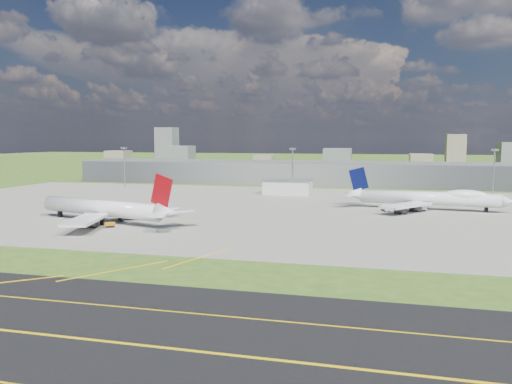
% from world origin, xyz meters
% --- Properties ---
extents(ground, '(1400.00, 1400.00, 0.00)m').
position_xyz_m(ground, '(0.00, 150.00, 0.00)').
color(ground, '#39591B').
rests_on(ground, ground).
extents(apron, '(360.00, 190.00, 0.08)m').
position_xyz_m(apron, '(10.00, 40.00, 0.04)').
color(apron, gray).
rests_on(apron, ground).
extents(terminal, '(300.00, 42.00, 15.00)m').
position_xyz_m(terminal, '(0.00, 165.00, 7.50)').
color(terminal, slate).
rests_on(terminal, ground).
extents(ops_building, '(26.00, 16.00, 8.00)m').
position_xyz_m(ops_building, '(10.00, 100.00, 4.00)').
color(ops_building, silver).
rests_on(ops_building, ground).
extents(mast_west, '(3.50, 2.00, 25.90)m').
position_xyz_m(mast_west, '(-100.00, 115.00, 17.71)').
color(mast_west, gray).
rests_on(mast_west, ground).
extents(mast_center, '(3.50, 2.00, 25.90)m').
position_xyz_m(mast_center, '(10.00, 115.00, 17.71)').
color(mast_center, gray).
rests_on(mast_center, ground).
extents(mast_east, '(3.50, 2.00, 25.90)m').
position_xyz_m(mast_east, '(120.00, 115.00, 17.71)').
color(mast_east, gray).
rests_on(mast_east, ground).
extents(airliner_red_twin, '(69.48, 53.05, 19.44)m').
position_xyz_m(airliner_red_twin, '(-38.72, -11.44, 5.18)').
color(airliner_red_twin, white).
rests_on(airliner_red_twin, ground).
extents(airliner_blue_quad, '(70.77, 55.20, 18.48)m').
position_xyz_m(airliner_blue_quad, '(81.46, 53.52, 5.13)').
color(airliner_blue_quad, white).
rests_on(airliner_blue_quad, ground).
extents(tug_yellow, '(4.02, 3.74, 1.76)m').
position_xyz_m(tug_yellow, '(-31.82, -20.23, 0.92)').
color(tug_yellow, '#C16E0B').
rests_on(tug_yellow, ground).
extents(van_white_near, '(4.08, 5.87, 2.72)m').
position_xyz_m(van_white_near, '(63.43, 44.59, 1.37)').
color(van_white_near, silver).
rests_on(van_white_near, ground).
extents(van_white_far, '(5.55, 4.36, 2.59)m').
position_xyz_m(van_white_far, '(77.77, 47.78, 1.30)').
color(van_white_far, white).
rests_on(van_white_far, ground).
extents(bldg_far_w, '(24.00, 20.00, 18.00)m').
position_xyz_m(bldg_far_w, '(-220.00, 320.00, 9.00)').
color(bldg_far_w, gray).
rests_on(bldg_far_w, ground).
extents(bldg_w, '(28.00, 22.00, 24.00)m').
position_xyz_m(bldg_w, '(-140.00, 300.00, 12.00)').
color(bldg_w, slate).
rests_on(bldg_w, ground).
extents(bldg_cw, '(20.00, 18.00, 14.00)m').
position_xyz_m(bldg_cw, '(-60.00, 340.00, 7.00)').
color(bldg_cw, gray).
rests_on(bldg_cw, ground).
extents(bldg_c, '(26.00, 20.00, 22.00)m').
position_xyz_m(bldg_c, '(20.00, 310.00, 11.00)').
color(bldg_c, slate).
rests_on(bldg_c, ground).
extents(bldg_ce, '(22.00, 24.00, 16.00)m').
position_xyz_m(bldg_ce, '(100.00, 350.00, 8.00)').
color(bldg_ce, gray).
rests_on(bldg_ce, ground).
extents(bldg_tall_w, '(22.00, 20.00, 44.00)m').
position_xyz_m(bldg_tall_w, '(-180.00, 360.00, 22.00)').
color(bldg_tall_w, slate).
rests_on(bldg_tall_w, ground).
extents(bldg_tall_e, '(20.00, 18.00, 36.00)m').
position_xyz_m(bldg_tall_e, '(140.00, 410.00, 18.00)').
color(bldg_tall_e, gray).
rests_on(bldg_tall_e, ground).
extents(tree_far_w, '(7.20, 7.20, 8.80)m').
position_xyz_m(tree_far_w, '(-200.00, 270.00, 5.18)').
color(tree_far_w, '#382314').
rests_on(tree_far_w, ground).
extents(tree_w, '(6.75, 6.75, 8.25)m').
position_xyz_m(tree_w, '(-110.00, 265.00, 4.86)').
color(tree_w, '#382314').
rests_on(tree_w, ground).
extents(tree_c, '(8.10, 8.10, 9.90)m').
position_xyz_m(tree_c, '(-20.00, 280.00, 5.84)').
color(tree_c, '#382314').
rests_on(tree_c, ground).
extents(tree_e, '(7.65, 7.65, 9.35)m').
position_xyz_m(tree_e, '(70.00, 275.00, 5.51)').
color(tree_e, '#382314').
rests_on(tree_e, ground).
extents(tree_far_e, '(6.30, 6.30, 7.70)m').
position_xyz_m(tree_far_e, '(160.00, 285.00, 4.53)').
color(tree_far_e, '#382314').
rests_on(tree_far_e, ground).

